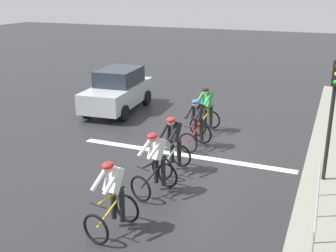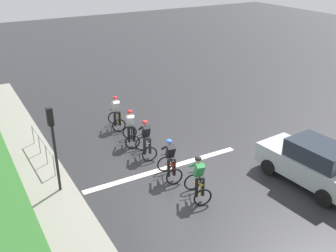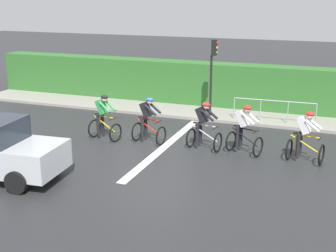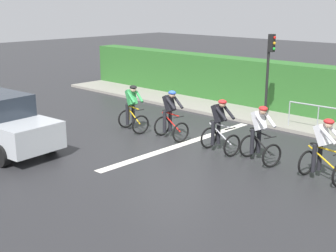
% 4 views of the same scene
% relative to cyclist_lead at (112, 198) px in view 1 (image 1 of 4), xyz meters
% --- Properties ---
extents(ground_plane, '(80.00, 80.00, 0.00)m').
position_rel_cyclist_lead_xyz_m(ground_plane, '(0.12, -5.12, -0.80)').
color(ground_plane, '#28282B').
extents(road_marking_stop_line, '(7.00, 0.30, 0.01)m').
position_rel_cyclist_lead_xyz_m(road_marking_stop_line, '(0.12, -4.66, -0.79)').
color(road_marking_stop_line, silver).
rests_on(road_marking_stop_line, ground).
extents(cyclist_lead, '(0.86, 1.18, 1.66)m').
position_rel_cyclist_lead_xyz_m(cyclist_lead, '(0.00, 0.00, 0.00)').
color(cyclist_lead, black).
rests_on(cyclist_lead, ground).
extents(cyclist_second, '(0.98, 1.24, 1.66)m').
position_rel_cyclist_lead_xyz_m(cyclist_second, '(-0.12, -1.96, 0.00)').
color(cyclist_second, black).
rests_on(cyclist_second, ground).
extents(cyclist_mid, '(0.85, 1.18, 1.66)m').
position_rel_cyclist_lead_xyz_m(cyclist_mid, '(-0.05, -3.33, 0.00)').
color(cyclist_mid, black).
rests_on(cyclist_mid, ground).
extents(cyclist_fourth, '(0.84, 1.17, 1.66)m').
position_rel_cyclist_lead_xyz_m(cyclist_fourth, '(-0.05, -5.39, 0.00)').
color(cyclist_fourth, black).
rests_on(cyclist_fourth, ground).
extents(cyclist_trailing, '(0.91, 1.21, 1.66)m').
position_rel_cyclist_lead_xyz_m(cyclist_trailing, '(0.14, -7.05, 0.00)').
color(cyclist_trailing, black).
rests_on(cyclist_trailing, ground).
extents(car_silver, '(2.14, 4.22, 1.76)m').
position_rel_cyclist_lead_xyz_m(car_silver, '(4.45, -8.36, 0.08)').
color(car_silver, '#B7BCC1').
rests_on(car_silver, ground).
extents(traffic_light_near_crossing, '(0.20, 0.31, 3.34)m').
position_rel_cyclist_lead_xyz_m(traffic_light_near_crossing, '(-4.06, -4.14, 1.43)').
color(traffic_light_near_crossing, black).
rests_on(traffic_light_near_crossing, ground).
extents(pedestrian_railing_kerbside, '(0.14, 3.31, 1.03)m').
position_rel_cyclist_lead_xyz_m(pedestrian_railing_kerbside, '(-4.00, -1.52, -0.02)').
color(pedestrian_railing_kerbside, '#999EA3').
rests_on(pedestrian_railing_kerbside, ground).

